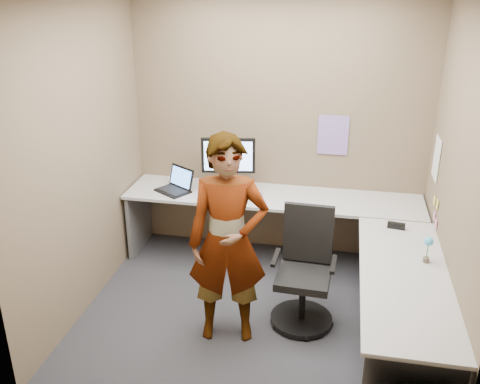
% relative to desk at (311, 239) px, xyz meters
% --- Properties ---
extents(ground, '(3.00, 3.00, 0.00)m').
position_rel_desk_xyz_m(ground, '(-0.44, -0.39, -0.59)').
color(ground, '#27272C').
rests_on(ground, ground).
extents(wall_back, '(3.00, 0.00, 3.00)m').
position_rel_desk_xyz_m(wall_back, '(-0.44, 0.91, 0.76)').
color(wall_back, brown).
rests_on(wall_back, ground).
extents(wall_right, '(0.00, 2.70, 2.70)m').
position_rel_desk_xyz_m(wall_right, '(1.06, -0.39, 0.76)').
color(wall_right, brown).
rests_on(wall_right, ground).
extents(wall_left, '(0.00, 2.70, 2.70)m').
position_rel_desk_xyz_m(wall_left, '(-1.94, -0.39, 0.76)').
color(wall_left, brown).
rests_on(wall_left, ground).
extents(desk, '(2.98, 2.58, 0.73)m').
position_rel_desk_xyz_m(desk, '(0.00, 0.00, 0.00)').
color(desk, '#A6A6A6').
rests_on(desk, ground).
extents(paper_ream, '(0.37, 0.29, 0.07)m').
position_rel_desk_xyz_m(paper_ream, '(-0.89, 0.57, 0.17)').
color(paper_ream, red).
rests_on(paper_ream, desk).
extents(monitor, '(0.53, 0.19, 0.50)m').
position_rel_desk_xyz_m(monitor, '(-0.89, 0.59, 0.51)').
color(monitor, black).
rests_on(monitor, paper_ream).
extents(laptop, '(0.42, 0.41, 0.24)m').
position_rel_desk_xyz_m(laptop, '(-1.42, 0.53, 0.20)').
color(laptop, black).
rests_on(laptop, desk).
extents(trackball_mouse, '(0.12, 0.08, 0.07)m').
position_rel_desk_xyz_m(trackball_mouse, '(-0.59, 0.52, 0.17)').
color(trackball_mouse, '#B7B7BC').
rests_on(trackball_mouse, desk).
extents(origami, '(0.10, 0.10, 0.06)m').
position_rel_desk_xyz_m(origami, '(-0.86, 0.36, 0.17)').
color(origami, white).
rests_on(origami, desk).
extents(stapler, '(0.15, 0.06, 0.05)m').
position_rel_desk_xyz_m(stapler, '(0.73, 0.07, 0.17)').
color(stapler, black).
rests_on(stapler, desk).
extents(flower, '(0.07, 0.07, 0.22)m').
position_rel_desk_xyz_m(flower, '(0.91, -0.48, 0.28)').
color(flower, brown).
rests_on(flower, desk).
extents(calendar_purple, '(0.30, 0.01, 0.40)m').
position_rel_desk_xyz_m(calendar_purple, '(0.11, 0.90, 0.71)').
color(calendar_purple, '#846BB7').
rests_on(calendar_purple, wall_back).
extents(calendar_white, '(0.01, 0.28, 0.38)m').
position_rel_desk_xyz_m(calendar_white, '(1.05, 0.51, 0.66)').
color(calendar_white, white).
rests_on(calendar_white, wall_right).
extents(sticky_note_a, '(0.01, 0.07, 0.07)m').
position_rel_desk_xyz_m(sticky_note_a, '(1.05, 0.16, 0.36)').
color(sticky_note_a, '#F2E059').
rests_on(sticky_note_a, wall_right).
extents(sticky_note_b, '(0.01, 0.07, 0.07)m').
position_rel_desk_xyz_m(sticky_note_b, '(1.05, 0.21, 0.23)').
color(sticky_note_b, pink).
rests_on(sticky_note_b, wall_right).
extents(sticky_note_c, '(0.01, 0.07, 0.07)m').
position_rel_desk_xyz_m(sticky_note_c, '(1.05, 0.09, 0.21)').
color(sticky_note_c, pink).
rests_on(sticky_note_c, wall_right).
extents(sticky_note_d, '(0.01, 0.07, 0.07)m').
position_rel_desk_xyz_m(sticky_note_d, '(1.05, 0.31, 0.33)').
color(sticky_note_d, '#F2E059').
rests_on(sticky_note_d, wall_right).
extents(office_chair, '(0.53, 0.53, 1.00)m').
position_rel_desk_xyz_m(office_chair, '(-0.02, -0.38, -0.18)').
color(office_chair, black).
rests_on(office_chair, ground).
extents(person, '(0.69, 0.52, 1.72)m').
position_rel_desk_xyz_m(person, '(-0.61, -0.69, 0.27)').
color(person, '#999399').
rests_on(person, ground).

